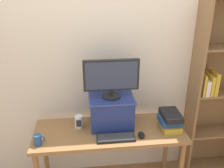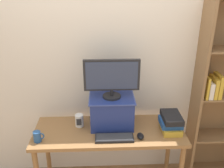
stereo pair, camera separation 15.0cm
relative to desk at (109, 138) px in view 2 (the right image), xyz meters
name	(u,v)px [view 2 (the right image)]	position (x,y,z in m)	size (l,w,h in m)	color
back_wall	(107,67)	(0.00, 0.41, 0.62)	(7.00, 0.08, 2.60)	beige
desk	(109,138)	(0.00, 0.00, 0.00)	(1.49, 0.56, 0.78)	olive
riser_box	(112,111)	(0.03, 0.10, 0.26)	(0.45, 0.34, 0.32)	navy
computer_monitor	(112,77)	(0.03, 0.10, 0.62)	(0.54, 0.18, 0.39)	black
keyboard	(114,138)	(0.05, -0.15, 0.11)	(0.36, 0.14, 0.02)	black
computer_mouse	(140,136)	(0.30, -0.14, 0.11)	(0.06, 0.10, 0.04)	black
book_stack	(171,122)	(0.61, -0.03, 0.18)	(0.21, 0.26, 0.18)	gold
coffee_mug	(37,137)	(-0.67, -0.16, 0.15)	(0.10, 0.07, 0.10)	#234C84
desk_speaker	(79,120)	(-0.30, 0.09, 0.16)	(0.08, 0.09, 0.13)	silver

